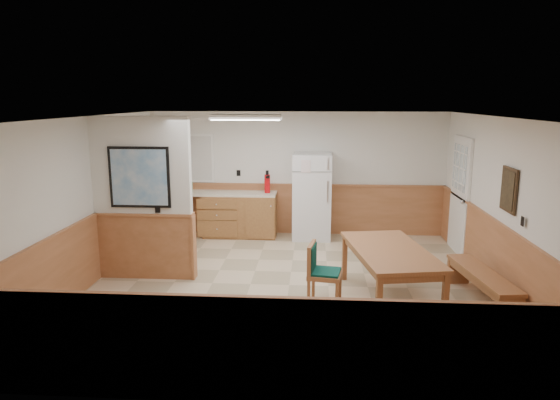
# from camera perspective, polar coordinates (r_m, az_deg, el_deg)

# --- Properties ---
(ground) EXTENTS (6.00, 6.00, 0.00)m
(ground) POSITION_cam_1_polar(r_m,az_deg,el_deg) (7.61, 1.06, -9.69)
(ground) COLOR beige
(ground) RESTS_ON ground
(ceiling) EXTENTS (6.00, 6.00, 0.02)m
(ceiling) POSITION_cam_1_polar(r_m,az_deg,el_deg) (7.10, 1.14, 9.48)
(ceiling) COLOR silver
(ceiling) RESTS_ON back_wall
(back_wall) EXTENTS (6.00, 0.02, 2.50)m
(back_wall) POSITION_cam_1_polar(r_m,az_deg,el_deg) (10.20, 1.94, 3.04)
(back_wall) COLOR white
(back_wall) RESTS_ON ground
(right_wall) EXTENTS (0.02, 6.00, 2.50)m
(right_wall) POSITION_cam_1_polar(r_m,az_deg,el_deg) (7.71, 23.96, -0.72)
(right_wall) COLOR white
(right_wall) RESTS_ON ground
(left_wall) EXTENTS (0.02, 6.00, 2.50)m
(left_wall) POSITION_cam_1_polar(r_m,az_deg,el_deg) (7.98, -20.96, -0.11)
(left_wall) COLOR white
(left_wall) RESTS_ON ground
(wainscot_back) EXTENTS (6.00, 0.04, 1.00)m
(wainscot_back) POSITION_cam_1_polar(r_m,az_deg,el_deg) (10.32, 1.90, -1.09)
(wainscot_back) COLOR #BB754A
(wainscot_back) RESTS_ON ground
(wainscot_right) EXTENTS (0.04, 6.00, 1.00)m
(wainscot_right) POSITION_cam_1_polar(r_m,az_deg,el_deg) (7.89, 23.37, -6.05)
(wainscot_right) COLOR #BB754A
(wainscot_right) RESTS_ON ground
(wainscot_left) EXTENTS (0.04, 6.00, 1.00)m
(wainscot_left) POSITION_cam_1_polar(r_m,az_deg,el_deg) (8.15, -20.45, -5.28)
(wainscot_left) COLOR #BB754A
(wainscot_left) RESTS_ON ground
(partition_wall) EXTENTS (1.50, 0.20, 2.50)m
(partition_wall) POSITION_cam_1_polar(r_m,az_deg,el_deg) (7.88, -15.40, -0.03)
(partition_wall) COLOR white
(partition_wall) RESTS_ON ground
(kitchen_counter) EXTENTS (2.20, 0.61, 1.00)m
(kitchen_counter) POSITION_cam_1_polar(r_m,az_deg,el_deg) (10.15, -4.99, -1.57)
(kitchen_counter) COLOR #9B6A37
(kitchen_counter) RESTS_ON ground
(exterior_door) EXTENTS (0.07, 1.02, 2.15)m
(exterior_door) POSITION_cam_1_polar(r_m,az_deg,el_deg) (9.51, 19.83, 0.53)
(exterior_door) COLOR white
(exterior_door) RESTS_ON ground
(kitchen_window) EXTENTS (0.80, 0.04, 1.00)m
(kitchen_window) POSITION_cam_1_polar(r_m,az_deg,el_deg) (10.43, -9.71, 4.73)
(kitchen_window) COLOR white
(kitchen_window) RESTS_ON back_wall
(wall_painting) EXTENTS (0.04, 0.50, 0.60)m
(wall_painting) POSITION_cam_1_polar(r_m,az_deg,el_deg) (7.37, 24.68, 1.07)
(wall_painting) COLOR #372616
(wall_painting) RESTS_ON right_wall
(fluorescent_fixture) EXTENTS (1.20, 0.30, 0.09)m
(fluorescent_fixture) POSITION_cam_1_polar(r_m,az_deg,el_deg) (8.47, -3.91, 9.42)
(fluorescent_fixture) COLOR white
(fluorescent_fixture) RESTS_ON ceiling
(refrigerator) EXTENTS (0.75, 0.72, 1.70)m
(refrigerator) POSITION_cam_1_polar(r_m,az_deg,el_deg) (9.90, 3.66, 0.42)
(refrigerator) COLOR white
(refrigerator) RESTS_ON ground
(dining_table) EXTENTS (1.26, 2.02, 0.75)m
(dining_table) POSITION_cam_1_polar(r_m,az_deg,el_deg) (6.99, 12.44, -6.18)
(dining_table) COLOR #A6623C
(dining_table) RESTS_ON ground
(dining_bench) EXTENTS (0.57, 1.65, 0.45)m
(dining_bench) POSITION_cam_1_polar(r_m,az_deg,el_deg) (7.39, 22.10, -8.40)
(dining_bench) COLOR #A6623C
(dining_bench) RESTS_ON ground
(dining_chair) EXTENTS (0.66, 0.50, 0.85)m
(dining_chair) POSITION_cam_1_polar(r_m,az_deg,el_deg) (6.82, 4.45, -7.86)
(dining_chair) COLOR #A6623C
(dining_chair) RESTS_ON ground
(fire_extinguisher) EXTENTS (0.14, 0.14, 0.45)m
(fire_extinguisher) POSITION_cam_1_polar(r_m,az_deg,el_deg) (9.95, -1.47, 1.95)
(fire_extinguisher) COLOR red
(fire_extinguisher) RESTS_ON kitchen_counter
(soap_bottle) EXTENTS (0.09, 0.09, 0.21)m
(soap_bottle) POSITION_cam_1_polar(r_m,az_deg,el_deg) (10.25, -10.16, 1.52)
(soap_bottle) COLOR #198B33
(soap_bottle) RESTS_ON kitchen_counter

